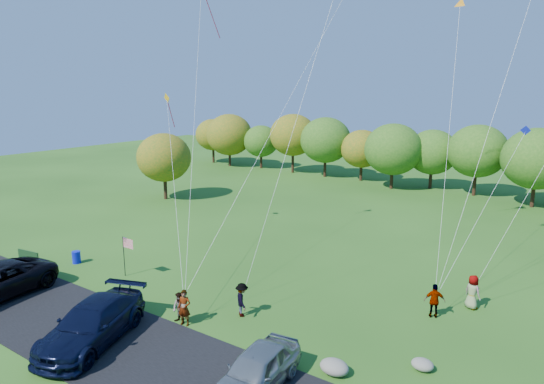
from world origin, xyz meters
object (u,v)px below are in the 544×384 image
(flyer_b, at_px, (180,308))
(flyer_d, at_px, (435,301))
(minivan_silver, at_px, (256,370))
(trash_barrel, at_px, (76,257))
(flyer_e, at_px, (472,292))
(flyer_c, at_px, (242,300))
(minivan_navy, at_px, (92,324))
(flyer_a, at_px, (184,308))
(park_bench, at_px, (30,258))

(flyer_b, xyz_separation_m, flyer_d, (10.23, 7.90, 0.10))
(minivan_silver, height_order, trash_barrel, minivan_silver)
(flyer_e, height_order, trash_barrel, flyer_e)
(flyer_b, bearing_deg, flyer_e, 42.97)
(flyer_c, relative_size, flyer_d, 0.98)
(minivan_navy, distance_m, flyer_d, 16.76)
(minivan_navy, relative_size, flyer_c, 3.59)
(flyer_a, xyz_separation_m, flyer_e, (11.24, 10.08, 0.01))
(flyer_d, height_order, trash_barrel, flyer_d)
(flyer_a, height_order, flyer_c, flyer_a)
(minivan_silver, xyz_separation_m, flyer_e, (5.13, 12.34, 0.05))
(minivan_navy, bearing_deg, trash_barrel, 129.82)
(flyer_e, relative_size, trash_barrel, 2.27)
(flyer_b, bearing_deg, flyer_d, 39.58)
(flyer_c, height_order, flyer_e, flyer_e)
(flyer_b, height_order, flyer_d, flyer_d)
(flyer_e, relative_size, park_bench, 0.97)
(flyer_d, bearing_deg, flyer_a, 13.69)
(flyer_a, bearing_deg, flyer_e, 23.23)
(minivan_silver, distance_m, flyer_b, 6.83)
(minivan_navy, bearing_deg, flyer_b, 42.89)
(minivan_navy, height_order, flyer_e, minivan_navy)
(flyer_a, xyz_separation_m, flyer_d, (9.90, 7.90, -0.02))
(park_bench, height_order, trash_barrel, park_bench)
(park_bench, xyz_separation_m, trash_barrel, (2.07, 2.05, -0.16))
(flyer_b, relative_size, flyer_e, 0.86)
(flyer_c, bearing_deg, minivan_silver, 174.77)
(flyer_b, height_order, flyer_e, flyer_e)
(minivan_silver, bearing_deg, flyer_a, 153.94)
(flyer_a, relative_size, flyer_b, 1.14)
(flyer_d, height_order, park_bench, flyer_d)
(flyer_a, height_order, flyer_e, flyer_e)
(flyer_b, bearing_deg, flyer_a, 1.90)
(flyer_e, bearing_deg, flyer_c, 65.82)
(flyer_a, distance_m, flyer_b, 0.35)
(park_bench, bearing_deg, flyer_c, 0.62)
(flyer_c, height_order, trash_barrel, flyer_c)
(minivan_navy, relative_size, trash_barrel, 7.78)
(flyer_a, bearing_deg, flyer_d, 19.94)
(flyer_b, relative_size, flyer_d, 0.89)
(flyer_e, xyz_separation_m, trash_barrel, (-23.41, -8.02, -0.52))
(minivan_silver, bearing_deg, flyer_b, 154.90)
(flyer_a, bearing_deg, minivan_navy, -139.54)
(flyer_d, xyz_separation_m, flyer_e, (1.34, 2.18, 0.03))
(flyer_a, relative_size, flyer_d, 1.02)
(flyer_b, relative_size, flyer_c, 0.91)
(flyer_e, bearing_deg, flyer_d, 85.27)
(flyer_e, xyz_separation_m, park_bench, (-25.48, -10.07, -0.36))
(minivan_silver, xyz_separation_m, flyer_c, (-4.39, 4.65, 0.01))
(minivan_navy, relative_size, flyer_e, 3.42)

